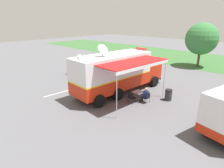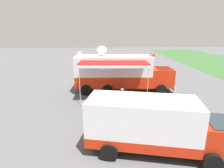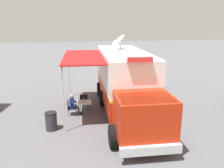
{
  "view_description": "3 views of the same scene",
  "coord_description": "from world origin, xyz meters",
  "px_view_note": "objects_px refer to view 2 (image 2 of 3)",
  "views": [
    {
      "loc": [
        10.92,
        -11.14,
        6.28
      ],
      "look_at": [
        0.36,
        -0.42,
        1.13
      ],
      "focal_mm": 30.52,
      "sensor_mm": 36.0,
      "label": 1
    },
    {
      "loc": [
        17.16,
        -1.02,
        5.75
      ],
      "look_at": [
        1.26,
        -0.19,
        1.08
      ],
      "focal_mm": 28.97,
      "sensor_mm": 36.0,
      "label": 2
    },
    {
      "loc": [
        3.06,
        12.86,
        5.15
      ],
      "look_at": [
        0.53,
        -0.84,
        1.33
      ],
      "focal_mm": 36.33,
      "sensor_mm": 36.0,
      "label": 3
    }
  ],
  "objects_px": {
    "command_truck": "(121,72)",
    "folding_chair_at_table": "(122,97)",
    "seated_responder": "(122,95)",
    "water_bottle": "(121,90)",
    "support_truck": "(153,125)",
    "folding_table": "(121,92)",
    "folding_chair_beside_table": "(111,94)",
    "car_behind_truck": "(131,68)",
    "trash_bin": "(145,102)"
  },
  "relations": [
    {
      "from": "folding_chair_beside_table",
      "to": "support_truck",
      "type": "height_order",
      "value": "support_truck"
    },
    {
      "from": "water_bottle",
      "to": "seated_responder",
      "type": "height_order",
      "value": "seated_responder"
    },
    {
      "from": "trash_bin",
      "to": "car_behind_truck",
      "type": "xyz_separation_m",
      "value": [
        -11.58,
        0.63,
        0.42
      ]
    },
    {
      "from": "command_truck",
      "to": "car_behind_truck",
      "type": "xyz_separation_m",
      "value": [
        -7.51,
        2.14,
        -1.06
      ]
    },
    {
      "from": "support_truck",
      "to": "car_behind_truck",
      "type": "xyz_separation_m",
      "value": [
        -16.91,
        1.54,
        -0.51
      ]
    },
    {
      "from": "water_bottle",
      "to": "support_truck",
      "type": "xyz_separation_m",
      "value": [
        7.05,
        0.83,
        0.55
      ]
    },
    {
      "from": "water_bottle",
      "to": "trash_bin",
      "type": "bearing_deg",
      "value": 45.44
    },
    {
      "from": "folding_table",
      "to": "trash_bin",
      "type": "distance_m",
      "value": 2.46
    },
    {
      "from": "command_truck",
      "to": "folding_chair_at_table",
      "type": "relative_size",
      "value": 11.03
    },
    {
      "from": "support_truck",
      "to": "folding_table",
      "type": "bearing_deg",
      "value": -173.38
    },
    {
      "from": "command_truck",
      "to": "trash_bin",
      "type": "xyz_separation_m",
      "value": [
        4.08,
        1.51,
        -1.49
      ]
    },
    {
      "from": "trash_bin",
      "to": "folding_chair_beside_table",
      "type": "bearing_deg",
      "value": -124.23
    },
    {
      "from": "folding_chair_at_table",
      "to": "seated_responder",
      "type": "distance_m",
      "value": 0.23
    },
    {
      "from": "trash_bin",
      "to": "folding_chair_at_table",
      "type": "bearing_deg",
      "value": -118.73
    },
    {
      "from": "folding_table",
      "to": "command_truck",
      "type": "bearing_deg",
      "value": 174.68
    },
    {
      "from": "water_bottle",
      "to": "support_truck",
      "type": "relative_size",
      "value": 0.03
    },
    {
      "from": "folding_chair_beside_table",
      "to": "car_behind_truck",
      "type": "bearing_deg",
      "value": 161.91
    },
    {
      "from": "folding_chair_beside_table",
      "to": "car_behind_truck",
      "type": "relative_size",
      "value": 0.21
    },
    {
      "from": "folding_chair_at_table",
      "to": "support_truck",
      "type": "bearing_deg",
      "value": 7.25
    },
    {
      "from": "folding_chair_at_table",
      "to": "command_truck",
      "type": "bearing_deg",
      "value": 176.45
    },
    {
      "from": "folding_chair_beside_table",
      "to": "support_truck",
      "type": "distance_m",
      "value": 7.33
    },
    {
      "from": "water_bottle",
      "to": "car_behind_truck",
      "type": "relative_size",
      "value": 0.05
    },
    {
      "from": "support_truck",
      "to": "car_behind_truck",
      "type": "bearing_deg",
      "value": 174.8
    },
    {
      "from": "water_bottle",
      "to": "car_behind_truck",
      "type": "distance_m",
      "value": 10.15
    },
    {
      "from": "seated_responder",
      "to": "support_truck",
      "type": "distance_m",
      "value": 6.55
    },
    {
      "from": "water_bottle",
      "to": "support_truck",
      "type": "distance_m",
      "value": 7.12
    },
    {
      "from": "water_bottle",
      "to": "car_behind_truck",
      "type": "bearing_deg",
      "value": 166.46
    },
    {
      "from": "water_bottle",
      "to": "trash_bin",
      "type": "relative_size",
      "value": 0.25
    },
    {
      "from": "command_truck",
      "to": "folding_chair_at_table",
      "type": "distance_m",
      "value": 3.46
    },
    {
      "from": "support_truck",
      "to": "folding_chair_at_table",
      "type": "bearing_deg",
      "value": -172.75
    },
    {
      "from": "folding_table",
      "to": "trash_bin",
      "type": "height_order",
      "value": "trash_bin"
    },
    {
      "from": "car_behind_truck",
      "to": "folding_chair_beside_table",
      "type": "bearing_deg",
      "value": -18.09
    },
    {
      "from": "support_truck",
      "to": "car_behind_truck",
      "type": "relative_size",
      "value": 1.68
    },
    {
      "from": "trash_bin",
      "to": "support_truck",
      "type": "xyz_separation_m",
      "value": [
        5.33,
        -0.91,
        0.93
      ]
    },
    {
      "from": "folding_table",
      "to": "trash_bin",
      "type": "bearing_deg",
      "value": 44.91
    },
    {
      "from": "command_truck",
      "to": "folding_table",
      "type": "distance_m",
      "value": 2.67
    },
    {
      "from": "water_bottle",
      "to": "folding_table",
      "type": "bearing_deg",
      "value": 138.82
    },
    {
      "from": "water_bottle",
      "to": "folding_chair_at_table",
      "type": "height_order",
      "value": "water_bottle"
    },
    {
      "from": "trash_bin",
      "to": "car_behind_truck",
      "type": "height_order",
      "value": "car_behind_truck"
    },
    {
      "from": "folding_chair_beside_table",
      "to": "trash_bin",
      "type": "xyz_separation_m",
      "value": [
        1.75,
        2.58,
        -0.06
      ]
    },
    {
      "from": "folding_chair_beside_table",
      "to": "support_truck",
      "type": "relative_size",
      "value": 0.12
    },
    {
      "from": "folding_chair_at_table",
      "to": "support_truck",
      "type": "distance_m",
      "value": 6.38
    },
    {
      "from": "folding_chair_beside_table",
      "to": "trash_bin",
      "type": "distance_m",
      "value": 3.12
    },
    {
      "from": "water_bottle",
      "to": "trash_bin",
      "type": "xyz_separation_m",
      "value": [
        1.72,
        1.74,
        -0.38
      ]
    },
    {
      "from": "car_behind_truck",
      "to": "seated_responder",
      "type": "bearing_deg",
      "value": -12.55
    },
    {
      "from": "folding_table",
      "to": "seated_responder",
      "type": "xyz_separation_m",
      "value": [
        0.61,
        0.03,
        -0.02
      ]
    },
    {
      "from": "command_truck",
      "to": "folding_chair_beside_table",
      "type": "relative_size",
      "value": 11.03
    },
    {
      "from": "folding_table",
      "to": "seated_responder",
      "type": "distance_m",
      "value": 0.61
    },
    {
      "from": "folding_chair_at_table",
      "to": "seated_responder",
      "type": "xyz_separation_m",
      "value": [
        -0.19,
        0.01,
        0.14
      ]
    },
    {
      "from": "support_truck",
      "to": "seated_responder",
      "type": "bearing_deg",
      "value": -173.04
    }
  ]
}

